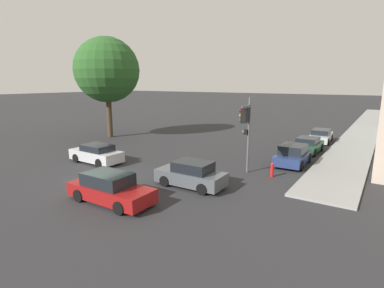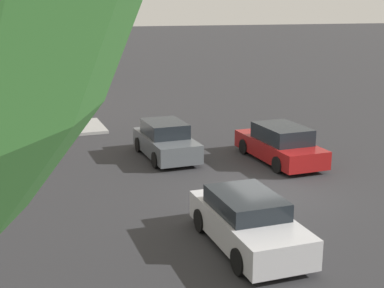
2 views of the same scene
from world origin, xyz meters
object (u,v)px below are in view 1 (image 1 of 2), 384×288
object	(u,v)px
parked_car_2	(321,136)
fire_hydrant	(272,169)
traffic_signal	(246,121)
crossing_car_2	(191,175)
street_tree	(107,70)
crossing_car_0	(110,189)
parked_car_0	(293,155)
parked_car_1	(308,145)
crossing_car_1	(97,154)

from	to	relation	value
parked_car_2	fire_hydrant	size ratio (longest dim) A/B	4.76
traffic_signal	parked_car_2	size ratio (longest dim) A/B	1.13
crossing_car_2	street_tree	bearing A→B (deg)	-28.36
street_tree	crossing_car_0	xyz separation A→B (m)	(14.13, -12.53, -6.46)
parked_car_0	street_tree	bearing A→B (deg)	88.03
crossing_car_0	crossing_car_2	size ratio (longest dim) A/B	1.13
street_tree	crossing_car_2	bearing A→B (deg)	-27.32
parked_car_0	parked_car_1	bearing A→B (deg)	-0.59
crossing_car_2	crossing_car_0	bearing A→B (deg)	61.98
crossing_car_1	crossing_car_2	size ratio (longest dim) A/B	1.04
traffic_signal	fire_hydrant	size ratio (longest dim) A/B	5.39
traffic_signal	parked_car_0	distance (m)	5.45
street_tree	parked_car_1	distance (m)	21.30
traffic_signal	crossing_car_2	bearing A→B (deg)	58.49
crossing_car_1	parked_car_1	distance (m)	17.36
traffic_signal	parked_car_0	size ratio (longest dim) A/B	1.25
crossing_car_1	parked_car_1	bearing A→B (deg)	-135.11
crossing_car_1	parked_car_2	size ratio (longest dim) A/B	0.96
crossing_car_2	parked_car_0	distance (m)	8.71
street_tree	parked_car_1	bearing A→B (deg)	12.09
parked_car_0	fire_hydrant	bearing A→B (deg)	174.71
crossing_car_2	parked_car_1	distance (m)	13.13
parked_car_2	parked_car_0	bearing A→B (deg)	177.45
street_tree	crossing_car_1	world-z (taller)	street_tree
crossing_car_1	parked_car_1	world-z (taller)	crossing_car_1
fire_hydrant	crossing_car_1	bearing A→B (deg)	-162.42
fire_hydrant	crossing_car_2	bearing A→B (deg)	-127.54
crossing_car_1	parked_car_0	bearing A→B (deg)	-148.53
traffic_signal	fire_hydrant	xyz separation A→B (m)	(1.66, 0.58, -3.06)
traffic_signal	fire_hydrant	distance (m)	3.53
parked_car_0	parked_car_2	world-z (taller)	parked_car_0
crossing_car_0	parked_car_2	xyz separation A→B (m)	(5.75, 22.08, -0.05)
traffic_signal	crossing_car_0	size ratio (longest dim) A/B	1.08
parked_car_0	fire_hydrant	distance (m)	3.66
parked_car_0	parked_car_2	size ratio (longest dim) A/B	0.91
parked_car_1	fire_hydrant	distance (m)	8.34
street_tree	parked_car_0	world-z (taller)	street_tree
crossing_car_1	crossing_car_0	bearing A→B (deg)	145.82
street_tree	traffic_signal	bearing A→B (deg)	-14.64
crossing_car_1	parked_car_0	distance (m)	14.46
traffic_signal	parked_car_1	size ratio (longest dim) A/B	1.29
parked_car_0	crossing_car_2	bearing A→B (deg)	154.97
street_tree	traffic_signal	size ratio (longest dim) A/B	2.13
traffic_signal	fire_hydrant	world-z (taller)	traffic_signal
crossing_car_0	parked_car_0	xyz separation A→B (m)	(5.70, 12.07, 0.01)
traffic_signal	crossing_car_1	world-z (taller)	traffic_signal
street_tree	parked_car_0	size ratio (longest dim) A/B	2.66
crossing_car_1	fire_hydrant	size ratio (longest dim) A/B	4.58
crossing_car_0	fire_hydrant	distance (m)	10.02
crossing_car_1	parked_car_2	bearing A→B (deg)	-125.05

